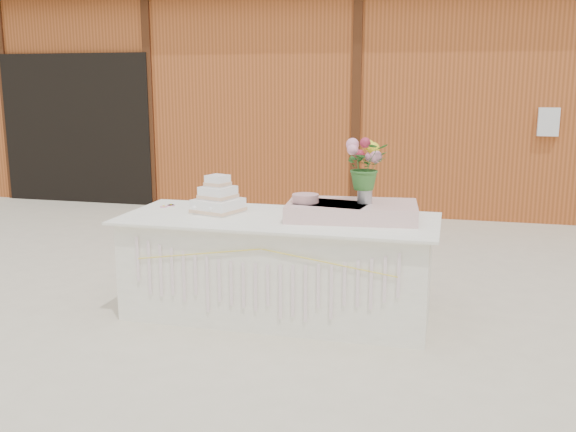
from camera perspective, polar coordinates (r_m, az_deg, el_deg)
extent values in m
plane|color=beige|center=(5.07, -0.84, -8.66)|extent=(80.00, 80.00, 0.00)
cube|color=#A85123|center=(10.67, 7.68, 10.16)|extent=(12.00, 4.00, 3.00)
cube|color=black|center=(10.17, -18.28, 7.36)|extent=(2.40, 0.08, 2.20)
cube|color=white|center=(4.95, -0.86, -4.59)|extent=(2.28, 0.88, 0.75)
cube|color=white|center=(4.86, -0.87, -0.23)|extent=(2.40, 1.00, 0.02)
cube|color=white|center=(5.06, -6.23, 0.93)|extent=(0.40, 0.40, 0.11)
cube|color=beige|center=(5.07, -6.22, 0.57)|extent=(0.41, 0.41, 0.02)
cube|color=white|center=(5.05, -6.25, 2.08)|extent=(0.29, 0.29, 0.10)
cube|color=beige|center=(5.05, -6.25, 1.77)|extent=(0.30, 0.30, 0.02)
cube|color=white|center=(5.03, -6.28, 3.14)|extent=(0.19, 0.19, 0.09)
cube|color=beige|center=(5.04, -6.27, 2.88)|extent=(0.20, 0.20, 0.02)
cylinder|color=white|center=(4.83, 1.55, -0.12)|extent=(0.22, 0.22, 0.01)
cylinder|color=white|center=(4.82, 1.55, 0.20)|extent=(0.06, 0.06, 0.04)
cylinder|color=white|center=(4.82, 1.55, 0.50)|extent=(0.25, 0.25, 0.01)
cylinder|color=#C28B8D|center=(4.80, 1.55, 1.26)|extent=(0.20, 0.20, 0.12)
cube|color=beige|center=(4.82, 5.70, 0.47)|extent=(1.01, 0.65, 0.12)
cylinder|color=#AFAEB3|center=(4.80, 6.84, 2.04)|extent=(0.11, 0.11, 0.15)
imported|color=#356E2C|center=(4.76, 6.92, 5.00)|extent=(0.41, 0.40, 0.35)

